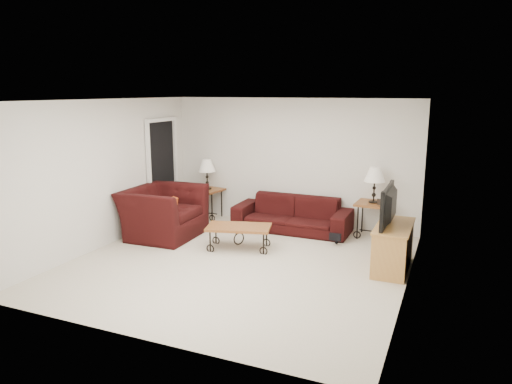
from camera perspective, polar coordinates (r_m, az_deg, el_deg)
ground at (r=7.49m, az=-2.12°, el=-8.55°), size 5.00×5.00×0.00m
wall_back at (r=9.43m, az=4.29°, el=3.60°), size 5.00×0.02×2.50m
wall_front at (r=5.06m, az=-14.37°, el=-4.23°), size 5.00×0.02×2.50m
wall_left at (r=8.50m, az=-17.65°, el=2.12°), size 0.02×5.00×2.50m
wall_right at (r=6.50m, az=18.16°, el=-0.84°), size 0.02×5.00×2.50m
ceiling at (r=7.01m, az=-2.28°, el=10.96°), size 5.00×5.00×0.00m
doorway at (r=9.81m, az=-11.19°, el=2.37°), size 0.08×0.94×2.04m
sofa at (r=9.11m, az=4.35°, el=-2.66°), size 2.22×0.87×0.65m
side_table_left at (r=10.03m, az=-5.82°, el=-1.38°), size 0.66×0.66×0.62m
side_table_right at (r=8.94m, az=13.80°, el=-3.26°), size 0.62×0.62×0.65m
lamp_left at (r=9.91m, az=-5.89°, el=2.12°), size 0.41×0.41×0.62m
lamp_right at (r=8.79m, az=14.01°, el=0.83°), size 0.39×0.39×0.65m
photo_frame_left at (r=9.90m, az=-7.04°, el=0.56°), size 0.12×0.02×0.10m
photo_frame_right at (r=8.68m, az=14.74°, el=-1.18°), size 0.13×0.05×0.11m
coffee_table at (r=8.08m, az=-2.07°, el=-5.47°), size 1.18×0.84×0.40m
armchair at (r=8.88m, az=-11.07°, el=-2.40°), size 1.26×1.43×0.90m
throw_pillow at (r=8.74m, az=-10.45°, el=-2.14°), size 0.12×0.41×0.41m
tv_stand at (r=7.45m, az=16.12°, el=-6.36°), size 0.47×1.14×0.68m
television at (r=7.28m, az=16.26°, el=-1.60°), size 0.13×1.02×0.59m
backpack at (r=8.42m, az=9.67°, el=-4.92°), size 0.38×0.34×0.40m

